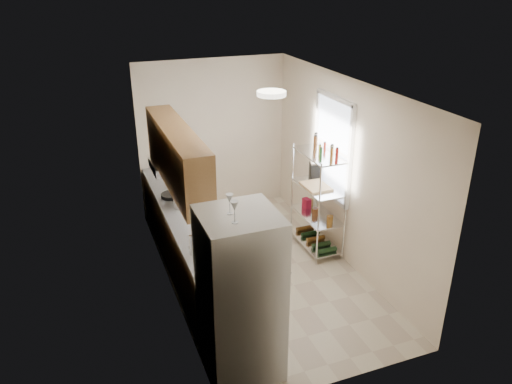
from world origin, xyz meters
TOP-DOWN VIEW (x-y plane):
  - room at (0.00, 0.00)m, footprint 2.52×4.42m
  - counter_run at (-0.92, 0.44)m, footprint 0.63×3.51m
  - upper_cabinets at (-1.05, 0.10)m, footprint 0.33×2.20m
  - range_hood at (-1.00, 0.90)m, footprint 0.50×0.60m
  - window at (1.23, 0.35)m, footprint 0.06×1.00m
  - bakers_rack at (1.00, 0.30)m, footprint 0.45×0.90m
  - ceiling_dome at (0.00, -0.30)m, footprint 0.34×0.34m
  - refrigerator at (-0.87, -1.64)m, footprint 0.74×0.74m
  - wine_glass_a at (-0.94, -1.60)m, footprint 0.07×0.07m
  - wine_glass_b at (-0.96, -1.78)m, footprint 0.08×0.08m
  - rice_cooker at (-0.90, 0.59)m, footprint 0.28×0.28m
  - frying_pan_large at (-1.01, 0.94)m, footprint 0.32×0.32m
  - frying_pan_small at (-0.92, 0.83)m, footprint 0.29×0.29m
  - cutting_board at (0.96, 0.29)m, footprint 0.34×0.44m
  - espresso_machine at (1.11, 0.63)m, footprint 0.20×0.25m
  - storage_bag at (0.96, 0.57)m, footprint 0.10×0.14m

SIDE VIEW (x-z plane):
  - counter_run at x=-0.92m, z-range 0.00..0.90m
  - storage_bag at x=0.96m, z-range 0.56..0.70m
  - refrigerator at x=-0.87m, z-range 0.00..1.81m
  - frying_pan_small at x=-0.92m, z-range 0.90..0.95m
  - frying_pan_large at x=-1.01m, z-range 0.90..0.95m
  - rice_cooker at x=-0.90m, z-range 0.90..1.13m
  - cutting_board at x=0.96m, z-range 1.01..1.04m
  - bakers_rack at x=1.00m, z-range 0.24..1.97m
  - espresso_machine at x=1.11m, z-range 1.01..1.26m
  - room at x=0.00m, z-range -0.01..2.61m
  - range_hood at x=-1.00m, z-range 1.33..1.45m
  - window at x=1.23m, z-range 0.82..2.28m
  - upper_cabinets at x=-1.05m, z-range 1.45..2.17m
  - wine_glass_a at x=-0.94m, z-range 1.81..2.00m
  - wine_glass_b at x=-0.96m, z-range 1.81..2.02m
  - ceiling_dome at x=0.00m, z-range 2.54..2.60m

